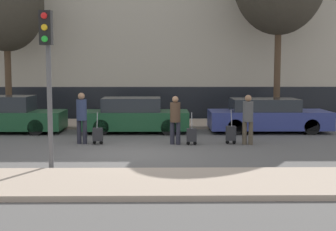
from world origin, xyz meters
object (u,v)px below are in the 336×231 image
at_px(parked_car_2, 267,116).
at_px(bare_tree_near_crossing, 6,6).
at_px(parked_car_0, 3,116).
at_px(pedestrian_center, 175,117).
at_px(parked_car_1, 135,116).
at_px(trolley_center, 192,135).
at_px(traffic_light, 47,58).
at_px(pedestrian_left, 82,115).
at_px(trolley_left, 98,134).
at_px(trolley_right, 231,133).
at_px(parked_bicycle, 262,113).
at_px(pedestrian_right, 248,117).

relative_size(parked_car_2, bare_tree_near_crossing, 0.66).
bearing_deg(parked_car_0, pedestrian_center, -23.91).
relative_size(parked_car_1, bare_tree_near_crossing, 0.58).
distance_m(trolley_center, traffic_light, 5.92).
xyz_separation_m(parked_car_1, trolley_center, (2.03, -3.03, -0.32)).
relative_size(pedestrian_left, trolley_left, 1.57).
relative_size(parked_car_2, trolley_center, 4.33).
xyz_separation_m(pedestrian_left, trolley_right, (4.96, -0.09, -0.61)).
bearing_deg(parked_bicycle, parked_car_1, -153.95).
bearing_deg(trolley_left, pedestrian_center, -0.70).
bearing_deg(pedestrian_left, pedestrian_right, -170.21).
xyz_separation_m(parked_car_1, parked_car_2, (5.23, 0.08, -0.01)).
xyz_separation_m(parked_car_0, traffic_light, (3.49, -7.00, 2.08)).
xyz_separation_m(trolley_left, trolley_right, (4.42, 0.02, 0.03)).
relative_size(pedestrian_left, trolley_right, 1.50).
xyz_separation_m(trolley_left, pedestrian_right, (4.96, -0.09, 0.60)).
height_order(parked_car_0, traffic_light, traffic_light).
bearing_deg(trolley_right, traffic_light, -140.80).
relative_size(trolley_left, traffic_light, 0.28).
height_order(pedestrian_left, trolley_center, pedestrian_left).
bearing_deg(pedestrian_center, trolley_left, 12.60).
bearing_deg(parked_car_1, bare_tree_near_crossing, 155.99).
bearing_deg(traffic_light, parked_car_0, 116.47).
distance_m(trolley_left, pedestrian_center, 2.63).
distance_m(traffic_light, parked_bicycle, 12.33).
bearing_deg(pedestrian_center, parked_car_1, -49.41).
relative_size(parked_car_0, parked_car_1, 1.13).
bearing_deg(parked_bicycle, trolley_center, -121.81).
relative_size(traffic_light, bare_tree_near_crossing, 0.54).
distance_m(pedestrian_right, bare_tree_near_crossing, 11.87).
bearing_deg(parked_bicycle, parked_car_2, -98.21).
xyz_separation_m(trolley_right, parked_bicycle, (2.26, 5.59, 0.14)).
distance_m(trolley_center, bare_tree_near_crossing, 10.73).
distance_m(parked_car_0, pedestrian_center, 7.29).
bearing_deg(pedestrian_left, parked_car_2, -145.55).
bearing_deg(parked_car_2, trolley_left, -154.90).
bearing_deg(trolley_center, trolley_left, 177.08).
bearing_deg(parked_car_0, pedestrian_right, -18.41).
distance_m(parked_car_2, parked_bicycle, 2.69).
xyz_separation_m(pedestrian_left, traffic_light, (-0.07, -4.19, 1.78)).
xyz_separation_m(parked_car_2, bare_tree_near_crossing, (-10.95, 2.47, 4.58)).
distance_m(parked_car_1, pedestrian_right, 4.90).
bearing_deg(parked_car_2, bare_tree_near_crossing, 167.29).
bearing_deg(parked_car_0, trolley_center, -23.18).
distance_m(trolley_left, trolley_right, 4.42).
bearing_deg(trolley_left, pedestrian_left, 168.01).
xyz_separation_m(parked_car_2, parked_bicycle, (0.38, 2.66, -0.14)).
relative_size(pedestrian_left, bare_tree_near_crossing, 0.24).
bearing_deg(bare_tree_near_crossing, parked_bicycle, 0.98).
xyz_separation_m(parked_car_1, pedestrian_center, (1.50, -2.90, 0.26)).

